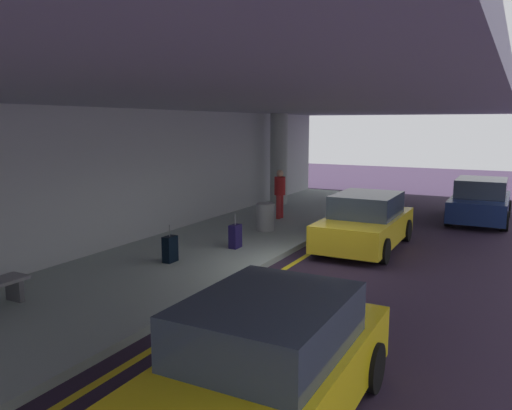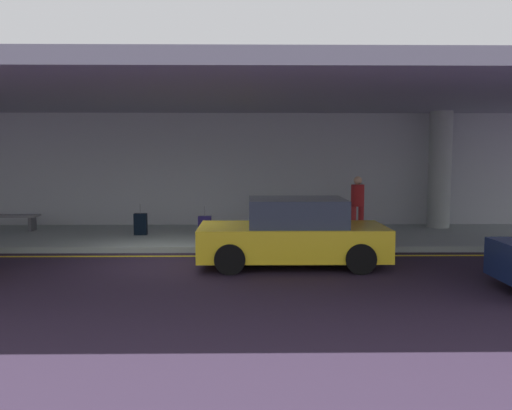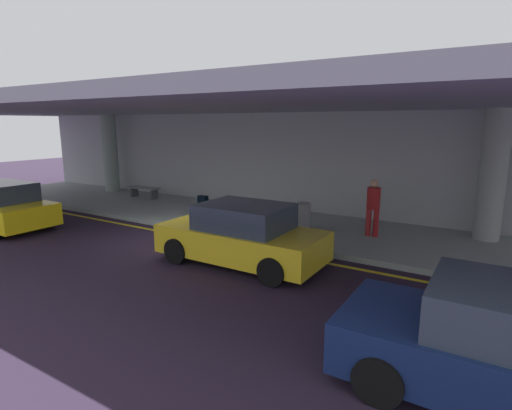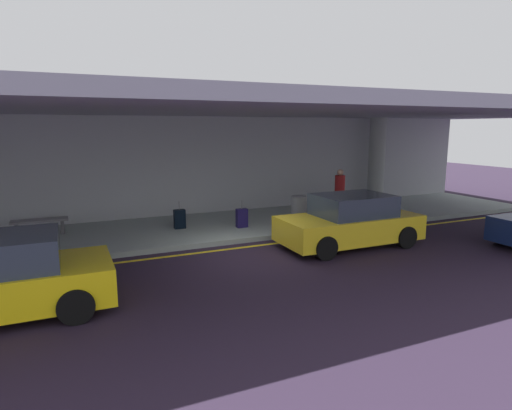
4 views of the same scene
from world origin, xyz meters
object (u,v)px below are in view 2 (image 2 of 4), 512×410
at_px(bench_metal, 12,219).
at_px(trash_bin_steel, 288,222).
at_px(suitcase_upright_secondary, 205,227).
at_px(suitcase_upright_primary, 141,224).
at_px(car_yellow_taxi_no2, 293,234).
at_px(support_column_left_mid, 440,170).
at_px(traveler_with_luggage, 358,201).

height_order(bench_metal, trash_bin_steel, trash_bin_steel).
bearing_deg(suitcase_upright_secondary, suitcase_upright_primary, 179.73).
relative_size(car_yellow_taxi_no2, trash_bin_steel, 4.82).
bearing_deg(suitcase_upright_primary, suitcase_upright_secondary, -35.24).
height_order(suitcase_upright_primary, trash_bin_steel, suitcase_upright_primary).
bearing_deg(bench_metal, car_yellow_taxi_no2, -28.51).
height_order(support_column_left_mid, suitcase_upright_secondary, support_column_left_mid).
bearing_deg(trash_bin_steel, suitcase_upright_primary, 174.41).
xyz_separation_m(support_column_left_mid, suitcase_upright_primary, (-9.14, -1.46, -1.51)).
distance_m(support_column_left_mid, suitcase_upright_primary, 9.38).
distance_m(traveler_with_luggage, suitcase_upright_primary, 6.31).
bearing_deg(support_column_left_mid, suitcase_upright_secondary, -163.50).
bearing_deg(car_yellow_taxi_no2, bench_metal, -24.67).
distance_m(traveler_with_luggage, trash_bin_steel, 2.18).
bearing_deg(car_yellow_taxi_no2, traveler_with_luggage, -117.13).
height_order(car_yellow_taxi_no2, suitcase_upright_primary, car_yellow_taxi_no2).
distance_m(car_yellow_taxi_no2, trash_bin_steel, 3.14).
xyz_separation_m(suitcase_upright_primary, trash_bin_steel, (4.22, -0.41, 0.11)).
relative_size(traveler_with_luggage, suitcase_upright_primary, 1.87).
distance_m(suitcase_upright_primary, suitcase_upright_secondary, 2.02).
height_order(suitcase_upright_primary, suitcase_upright_secondary, same).
height_order(car_yellow_taxi_no2, bench_metal, car_yellow_taxi_no2).
bearing_deg(traveler_with_luggage, trash_bin_steel, -122.19).
height_order(support_column_left_mid, suitcase_upright_primary, support_column_left_mid).
bearing_deg(support_column_left_mid, bench_metal, -177.63).
bearing_deg(traveler_with_luggage, suitcase_upright_secondary, -125.59).
distance_m(suitcase_upright_primary, bench_metal, 4.20).
relative_size(suitcase_upright_primary, suitcase_upright_secondary, 1.00).
distance_m(suitcase_upright_secondary, bench_metal, 6.22).
height_order(traveler_with_luggage, bench_metal, traveler_with_luggage).
xyz_separation_m(traveler_with_luggage, bench_metal, (-10.37, 0.85, -0.61)).
bearing_deg(traveler_with_luggage, support_column_left_mid, 70.59).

